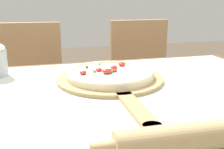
{
  "coord_description": "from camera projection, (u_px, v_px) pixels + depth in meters",
  "views": [
    {
      "loc": [
        -0.28,
        -0.77,
        1.06
      ],
      "look_at": [
        -0.05,
        0.11,
        0.8
      ],
      "focal_mm": 45.0,
      "sensor_mm": 36.0,
      "label": 1
    }
  ],
  "objects": [
    {
      "name": "pizza",
      "position": [
        110.0,
        74.0,
        0.98
      ],
      "size": [
        0.3,
        0.3,
        0.04
      ],
      "color": "beige",
      "rests_on": "pizza_peel"
    },
    {
      "name": "towel_cloth",
      "position": [
        137.0,
        93.0,
        0.87
      ],
      "size": [
        1.09,
        0.84,
        0.0
      ],
      "color": "silver",
      "rests_on": "dining_table"
    },
    {
      "name": "chair_left",
      "position": [
        30.0,
        90.0,
        1.64
      ],
      "size": [
        0.44,
        0.44,
        0.91
      ],
      "rotation": [
        0.0,
        0.0,
        -0.09
      ],
      "color": "tan",
      "rests_on": "ground_plane"
    },
    {
      "name": "pizza_peel",
      "position": [
        112.0,
        81.0,
        0.96
      ],
      "size": [
        0.37,
        0.6,
        0.01
      ],
      "color": "tan",
      "rests_on": "towel_cloth"
    },
    {
      "name": "dining_table",
      "position": [
        136.0,
        129.0,
        0.9
      ],
      "size": [
        1.17,
        0.92,
        0.77
      ],
      "color": "brown",
      "rests_on": "ground_plane"
    },
    {
      "name": "chair_right",
      "position": [
        143.0,
        81.0,
        1.81
      ],
      "size": [
        0.4,
        0.4,
        0.91
      ],
      "rotation": [
        0.0,
        0.0,
        0.0
      ],
      "color": "tan",
      "rests_on": "ground_plane"
    },
    {
      "name": "rolling_pin",
      "position": [
        208.0,
        135.0,
        0.54
      ],
      "size": [
        0.46,
        0.07,
        0.06
      ],
      "rotation": [
        0.0,
        0.0,
        -0.02
      ],
      "color": "tan",
      "rests_on": "towel_cloth"
    }
  ]
}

